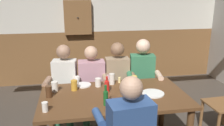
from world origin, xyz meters
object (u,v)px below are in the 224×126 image
Objects in this scene: plate_1 at (153,93)px; bottle_1 at (107,86)px; plate_0 at (83,85)px; wall_dart_cabinet at (78,17)px; person_1 at (92,82)px; pint_glass_2 at (45,107)px; pint_glass_3 at (112,79)px; dining_table at (114,102)px; pint_glass_7 at (114,102)px; pint_glass_6 at (49,92)px; table_candle at (119,80)px; pint_glass_4 at (74,85)px; pint_glass_5 at (55,87)px; pint_glass_0 at (98,82)px; person_2 at (118,80)px; person_0 at (64,83)px; person_3 at (143,76)px; pint_glass_1 at (134,81)px; bottle_0 at (106,97)px.

plate_1 is 0.57m from bottle_1.
plate_0 is 0.30× the size of wall_dart_cabinet.
person_1 is 11.42× the size of pint_glass_2.
pint_glass_2 is at bearing -99.78° from wall_dart_cabinet.
pint_glass_2 is 1.04m from pint_glass_3.
dining_table is 16.23× the size of pint_glass_7.
plate_1 is 1.27m from pint_glass_2.
plate_1 is 1.25m from pint_glass_6.
bottle_1 is at bearing 29.25° from pint_glass_2.
pint_glass_4 is (-0.62, -0.16, 0.03)m from table_candle.
pint_glass_5 is (-0.75, -0.12, -0.01)m from pint_glass_3.
wall_dart_cabinet is at bearing 94.31° from pint_glass_0.
plate_0 is at bearing 20.68° from pint_glass_5.
person_2 is at bearing 31.00° from plate_0.
pint_glass_4 is (-0.31, -0.08, 0.01)m from pint_glass_0.
person_0 is 0.41m from person_1.
person_3 reaches higher than pint_glass_4.
pint_glass_0 is 1.04× the size of pint_glass_7.
person_2 reaches higher than person_1.
pint_glass_3 is at bearing 159.94° from person_0.
person_1 is 0.97× the size of person_2.
person_1 is 1.16m from pint_glass_2.
pint_glass_1 is at bearing -73.92° from wall_dart_cabinet.
plate_0 is 0.79m from pint_glass_2.
pint_glass_5 is (-0.90, -0.46, 0.13)m from person_2.
bottle_1 is at bearing 104.29° from person_1.
plate_0 is at bearing 152.28° from plate_1.
pint_glass_6 is at bearing -100.95° from wall_dart_cabinet.
pint_glass_5 is (-0.55, -0.07, 0.01)m from pint_glass_0.
pint_glass_1 is at bearing -44.06° from table_candle.
pint_glass_5 reaches higher than dining_table.
bottle_0 is at bearing -86.23° from wall_dart_cabinet.
person_2 is at bearing 65.54° from pint_glass_3.
table_candle is 0.63× the size of pint_glass_5.
pint_glass_5 is at bearing -170.86° from pint_glass_3.
pint_glass_3 is 2.17m from wall_dart_cabinet.
pint_glass_7 is at bearing -98.03° from pint_glass_3.
pint_glass_7 is (0.73, -0.01, 0.00)m from pint_glass_2.
person_1 is at bearing 48.39° from pint_glass_6.
pint_glass_4 is at bearing -165.89° from pint_glass_3.
pint_glass_3 is 0.52m from pint_glass_4.
person_0 is at bearing 131.80° from bottle_1.
plate_1 is 1.22m from pint_glass_5.
bottle_1 is 1.94× the size of pint_glass_2.
plate_1 is at bearing 112.72° from person_2.
pint_glass_4 is 0.24m from pint_glass_5.
person_3 is 5.92× the size of plate_0.
pint_glass_1 is at bearing -24.98° from pint_glass_3.
bottle_1 is at bearing 121.31° from dining_table.
bottle_1 is 0.81m from pint_glass_2.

